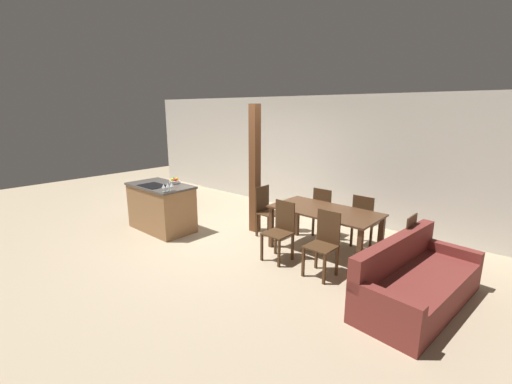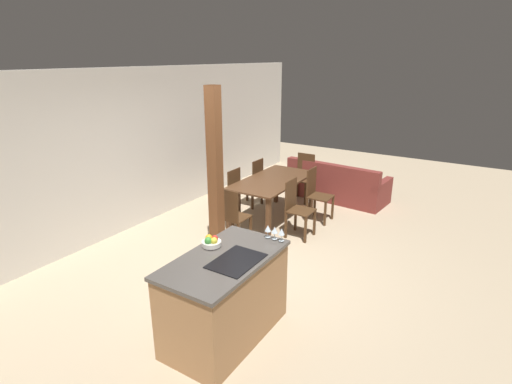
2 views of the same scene
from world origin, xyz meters
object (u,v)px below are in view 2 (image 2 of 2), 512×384
object	(u,v)px
wine_glass_middle	(275,230)
dining_chair_foot_end	(303,176)
wine_glass_near	(282,232)
dining_chair_head_end	(232,216)
dining_chair_far_right	(253,182)
dining_chair_far_left	(229,193)
fruit_bowl	(211,242)
couch	(337,186)
wine_glass_far	(268,229)
kitchen_island	(225,297)
dining_chair_near_right	(317,194)
dining_chair_near_left	(297,207)
dining_table	(273,185)
timber_post	(215,175)

from	to	relation	value
wine_glass_middle	dining_chair_foot_end	bearing A→B (deg)	20.73
wine_glass_near	dining_chair_head_end	world-z (taller)	wine_glass_near
wine_glass_middle	dining_chair_far_right	world-z (taller)	wine_glass_middle
dining_chair_far_left	wine_glass_middle	bearing A→B (deg)	45.65
fruit_bowl	couch	world-z (taller)	fruit_bowl
wine_glass_far	dining_chair_far_left	world-z (taller)	wine_glass_far
wine_glass_far	kitchen_island	bearing A→B (deg)	166.91
wine_glass_near	wine_glass_far	bearing A→B (deg)	90.00
wine_glass_middle	dining_chair_near_right	xyz separation A→B (m)	(2.85, 0.73, -0.55)
wine_glass_near	dining_chair_near_left	size ratio (longest dim) A/B	0.15
fruit_bowl	dining_chair_head_end	world-z (taller)	fruit_bowl
dining_chair_far_right	dining_chair_near_right	bearing A→B (deg)	90.00
fruit_bowl	wine_glass_far	xyz separation A→B (m)	(0.50, -0.40, 0.06)
wine_glass_far	dining_chair_far_left	xyz separation A→B (m)	(2.04, 2.00, -0.55)
dining_table	dining_chair_far_left	world-z (taller)	dining_chair_far_left
dining_chair_far_left	wine_glass_far	bearing A→B (deg)	44.44
wine_glass_middle	dining_chair_near_right	size ratio (longest dim) A/B	0.15
kitchen_island	dining_chair_foot_end	world-z (taller)	dining_chair_foot_end
wine_glass_far	fruit_bowl	bearing A→B (deg)	141.01
wine_glass_near	dining_table	distance (m)	2.89
wine_glass_far	couch	distance (m)	4.27
kitchen_island	fruit_bowl	distance (m)	0.60
wine_glass_middle	couch	size ratio (longest dim) A/B	0.07
dining_chair_near_left	dining_chair_far_left	size ratio (longest dim) A/B	1.00
dining_chair_far_right	timber_post	size ratio (longest dim) A/B	0.38
kitchen_island	timber_post	size ratio (longest dim) A/B	0.56
dining_chair_foot_end	timber_post	bearing A→B (deg)	-90.74
dining_chair_foot_end	timber_post	size ratio (longest dim) A/B	0.38
fruit_bowl	dining_chair_near_right	distance (m)	3.39
couch	dining_chair_far_left	bearing A→B (deg)	63.97
dining_chair_foot_end	dining_table	bearing A→B (deg)	-90.00
dining_table	dining_chair_near_right	world-z (taller)	dining_chair_near_right
fruit_bowl	dining_table	size ratio (longest dim) A/B	0.12
dining_chair_foot_end	wine_glass_far	bearing A→B (deg)	-70.44
dining_chair_far_right	dining_chair_head_end	xyz separation A→B (m)	(-1.68, -0.68, 0.00)
dining_chair_far_right	wine_glass_far	bearing A→B (deg)	35.11
dining_chair_near_right	dining_chair_foot_end	world-z (taller)	same
dining_chair_near_left	timber_post	bearing A→B (deg)	149.33
wine_glass_middle	dining_chair_far_left	distance (m)	2.97
dining_chair_head_end	couch	size ratio (longest dim) A/B	0.46
couch	kitchen_island	bearing A→B (deg)	102.29
dining_chair_far_left	dining_chair_head_end	size ratio (longest dim) A/B	1.00
dining_chair_far_right	timber_post	world-z (taller)	timber_post
fruit_bowl	dining_table	xyz separation A→B (m)	(2.95, 0.92, -0.33)
dining_chair_far_right	kitchen_island	bearing A→B (deg)	28.13
fruit_bowl	dining_table	world-z (taller)	fruit_bowl
wine_glass_middle	dining_chair_far_right	xyz separation A→B (m)	(2.85, 2.09, -0.55)
timber_post	dining_chair_far_right	bearing A→B (deg)	17.70
wine_glass_far	wine_glass_near	bearing A→B (deg)	-90.00
kitchen_island	dining_table	world-z (taller)	kitchen_island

